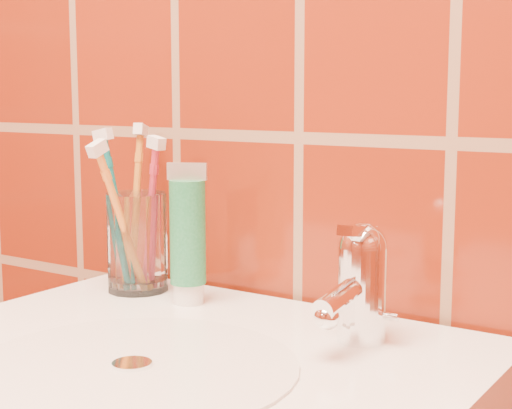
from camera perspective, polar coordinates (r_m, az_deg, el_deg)
The scene contains 7 objects.
glass_tumbler at distance 0.98m, azimuth -8.65°, elevation -2.72°, with size 0.08×0.08×0.12m, color white.
toothpaste_tube at distance 0.91m, azimuth -4.98°, elevation -2.46°, with size 0.05×0.04×0.16m.
faucet at distance 0.77m, azimuth 7.57°, elevation -5.40°, with size 0.05×0.11×0.12m.
toothbrush_0 at distance 1.00m, azimuth -8.75°, elevation -0.17°, with size 0.04×0.07×0.21m, color #C37322, non-canonical shape.
toothbrush_1 at distance 0.94m, azimuth -9.74°, elevation -1.16°, with size 0.03×0.10×0.20m, color orange, non-canonical shape.
toothbrush_2 at distance 0.98m, azimuth -10.01°, elevation -0.50°, with size 0.06×0.03×0.21m, color #0C6266, non-canonical shape.
toothbrush_3 at distance 0.97m, azimuth -7.69°, elevation -0.77°, with size 0.05×0.03×0.20m, color #C22944, non-canonical shape.
Camera 1 is at (0.46, 0.41, 1.09)m, focal length 55.00 mm.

